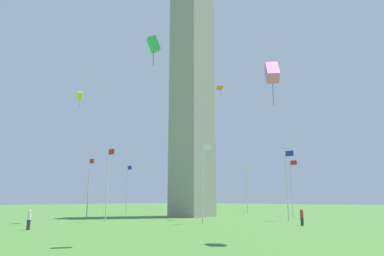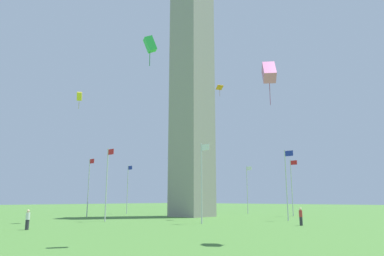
# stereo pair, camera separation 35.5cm
# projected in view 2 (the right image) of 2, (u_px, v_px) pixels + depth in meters

# --- Properties ---
(ground_plane) EXTENTS (260.00, 260.00, 0.00)m
(ground_plane) POSITION_uv_depth(u_px,v_px,m) (192.00, 217.00, 50.03)
(ground_plane) COLOR #477A33
(obelisk_monument) EXTENTS (5.01, 5.01, 45.51)m
(obelisk_monument) POSITION_uv_depth(u_px,v_px,m) (192.00, 66.00, 54.56)
(obelisk_monument) COLOR gray
(obelisk_monument) RESTS_ON ground
(flagpole_n) EXTENTS (1.12, 0.14, 8.25)m
(flagpole_n) POSITION_uv_depth(u_px,v_px,m) (287.00, 181.00, 41.33)
(flagpole_n) COLOR silver
(flagpole_n) RESTS_ON ground
(flagpole_ne) EXTENTS (1.12, 0.14, 8.25)m
(flagpole_ne) POSITION_uv_depth(u_px,v_px,m) (292.00, 185.00, 51.86)
(flagpole_ne) COLOR silver
(flagpole_ne) RESTS_ON ground
(flagpole_e) EXTENTS (1.12, 0.14, 8.25)m
(flagpole_e) POSITION_uv_depth(u_px,v_px,m) (247.00, 187.00, 61.81)
(flagpole_e) COLOR silver
(flagpole_e) RESTS_ON ground
(flagpole_se) EXTENTS (1.12, 0.14, 8.25)m
(flagpole_se) POSITION_uv_depth(u_px,v_px,m) (187.00, 188.00, 65.37)
(flagpole_se) COLOR silver
(flagpole_se) RESTS_ON ground
(flagpole_s) EXTENTS (1.12, 0.14, 8.25)m
(flagpole_s) POSITION_uv_depth(u_px,v_px,m) (128.00, 187.00, 60.44)
(flagpole_s) COLOR silver
(flagpole_s) RESTS_ON ground
(flagpole_sw) EXTENTS (1.12, 0.14, 8.25)m
(flagpole_sw) POSITION_uv_depth(u_px,v_px,m) (89.00, 184.00, 49.92)
(flagpole_sw) COLOR silver
(flagpole_sw) RESTS_ON ground
(flagpole_w) EXTENTS (1.12, 0.14, 8.25)m
(flagpole_w) POSITION_uv_depth(u_px,v_px,m) (107.00, 181.00, 39.97)
(flagpole_w) COLOR silver
(flagpole_w) RESTS_ON ground
(flagpole_nw) EXTENTS (1.12, 0.14, 8.25)m
(flagpole_nw) POSITION_uv_depth(u_px,v_px,m) (202.00, 179.00, 36.41)
(flagpole_nw) COLOR silver
(flagpole_nw) RESTS_ON ground
(person_white_shirt) EXTENTS (0.32, 0.32, 1.61)m
(person_white_shirt) POSITION_uv_depth(u_px,v_px,m) (28.00, 220.00, 28.70)
(person_white_shirt) COLOR #2D2D38
(person_white_shirt) RESTS_ON ground
(person_red_shirt) EXTENTS (0.32, 0.32, 1.65)m
(person_red_shirt) POSITION_uv_depth(u_px,v_px,m) (301.00, 217.00, 33.26)
(person_red_shirt) COLOR #2D2D38
(person_red_shirt) RESTS_ON ground
(kite_orange_diamond) EXTENTS (1.08, 1.12, 1.45)m
(kite_orange_diamond) POSITION_uv_depth(u_px,v_px,m) (220.00, 88.00, 46.53)
(kite_orange_diamond) COLOR orange
(kite_pink_box) EXTENTS (1.47, 1.63, 2.93)m
(kite_pink_box) POSITION_uv_depth(u_px,v_px,m) (269.00, 72.00, 22.28)
(kite_pink_box) COLOR pink
(kite_green_box) EXTENTS (0.84, 0.95, 1.92)m
(kite_green_box) POSITION_uv_depth(u_px,v_px,m) (150.00, 44.00, 21.65)
(kite_green_box) COLOR green
(kite_yellow_box) EXTENTS (1.01, 0.94, 2.01)m
(kite_yellow_box) POSITION_uv_depth(u_px,v_px,m) (79.00, 96.00, 40.09)
(kite_yellow_box) COLOR yellow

